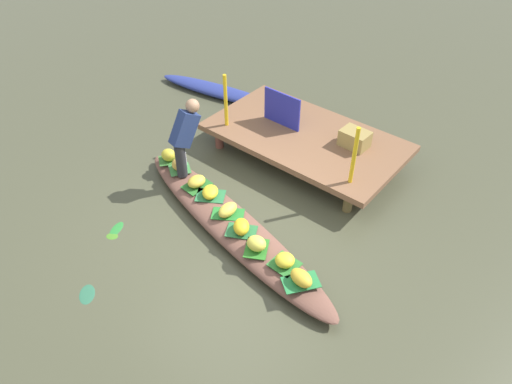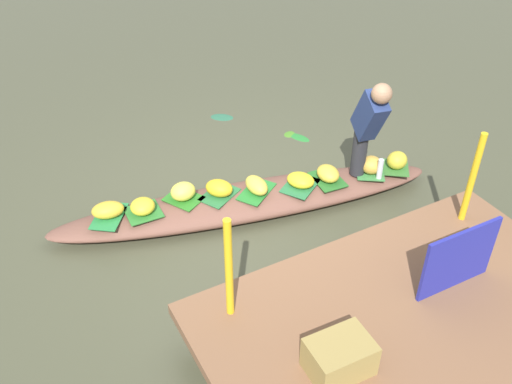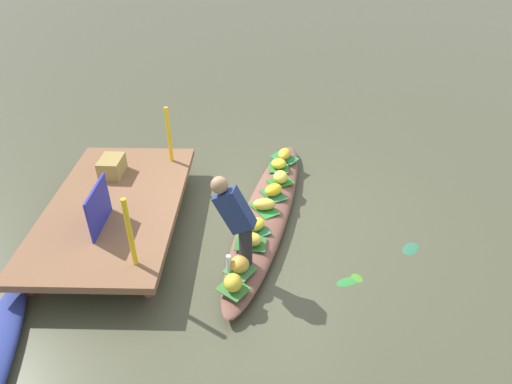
{
  "view_description": "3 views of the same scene",
  "coord_description": "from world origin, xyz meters",
  "px_view_note": "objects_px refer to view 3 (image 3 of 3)",
  "views": [
    {
      "loc": [
        3.29,
        -3.44,
        4.74
      ],
      "look_at": [
        -0.04,
        0.6,
        0.3
      ],
      "focal_mm": 33.36,
      "sensor_mm": 36.0,
      "label": 1
    },
    {
      "loc": [
        2.19,
        4.24,
        3.78
      ],
      "look_at": [
        0.07,
        0.32,
        0.47
      ],
      "focal_mm": 40.0,
      "sensor_mm": 36.0,
      "label": 2
    },
    {
      "loc": [
        -5.35,
        0.04,
        4.07
      ],
      "look_at": [
        0.04,
        0.16,
        0.45
      ],
      "focal_mm": 31.88,
      "sensor_mm": 36.0,
      "label": 3
    }
  ],
  "objects_px": {
    "banana_bunch_3": "(284,154)",
    "water_bottle": "(229,264)",
    "banana_bunch_6": "(254,224)",
    "vendor_boat": "(267,212)",
    "banana_bunch_5": "(251,239)",
    "banana_bunch_4": "(281,177)",
    "market_banner": "(99,207)",
    "produce_crate": "(112,166)",
    "banana_bunch_2": "(264,204)",
    "banana_bunch_0": "(273,190)",
    "banana_bunch_1": "(240,264)",
    "banana_bunch_8": "(233,283)",
    "banana_bunch_7": "(279,164)",
    "vendor_person": "(236,217)"
  },
  "relations": [
    {
      "from": "market_banner",
      "to": "banana_bunch_5",
      "type": "bearing_deg",
      "value": -92.49
    },
    {
      "from": "banana_bunch_3",
      "to": "vendor_person",
      "type": "height_order",
      "value": "vendor_person"
    },
    {
      "from": "water_bottle",
      "to": "market_banner",
      "type": "bearing_deg",
      "value": 70.03
    },
    {
      "from": "banana_bunch_2",
      "to": "banana_bunch_3",
      "type": "distance_m",
      "value": 1.51
    },
    {
      "from": "banana_bunch_8",
      "to": "market_banner",
      "type": "bearing_deg",
      "value": 62.66
    },
    {
      "from": "banana_bunch_7",
      "to": "banana_bunch_3",
      "type": "bearing_deg",
      "value": -17.73
    },
    {
      "from": "banana_bunch_7",
      "to": "banana_bunch_0",
      "type": "bearing_deg",
      "value": 173.15
    },
    {
      "from": "banana_bunch_7",
      "to": "vendor_person",
      "type": "bearing_deg",
      "value": 166.17
    },
    {
      "from": "banana_bunch_1",
      "to": "banana_bunch_2",
      "type": "bearing_deg",
      "value": -12.6
    },
    {
      "from": "banana_bunch_0",
      "to": "banana_bunch_1",
      "type": "bearing_deg",
      "value": 165.63
    },
    {
      "from": "produce_crate",
      "to": "market_banner",
      "type": "bearing_deg",
      "value": -169.98
    },
    {
      "from": "banana_bunch_1",
      "to": "vendor_person",
      "type": "xyz_separation_m",
      "value": [
        0.16,
        0.04,
        0.58
      ]
    },
    {
      "from": "vendor_person",
      "to": "banana_bunch_5",
      "type": "bearing_deg",
      "value": -25.45
    },
    {
      "from": "vendor_boat",
      "to": "banana_bunch_5",
      "type": "bearing_deg",
      "value": 178.17
    },
    {
      "from": "vendor_boat",
      "to": "banana_bunch_2",
      "type": "distance_m",
      "value": 0.22
    },
    {
      "from": "banana_bunch_8",
      "to": "vendor_person",
      "type": "bearing_deg",
      "value": -1.93
    },
    {
      "from": "vendor_boat",
      "to": "produce_crate",
      "type": "height_order",
      "value": "produce_crate"
    },
    {
      "from": "banana_bunch_4",
      "to": "banana_bunch_8",
      "type": "relative_size",
      "value": 1.11
    },
    {
      "from": "banana_bunch_5",
      "to": "vendor_person",
      "type": "bearing_deg",
      "value": 154.55
    },
    {
      "from": "banana_bunch_2",
      "to": "market_banner",
      "type": "relative_size",
      "value": 0.44
    },
    {
      "from": "banana_bunch_1",
      "to": "banana_bunch_5",
      "type": "height_order",
      "value": "banana_bunch_1"
    },
    {
      "from": "banana_bunch_3",
      "to": "produce_crate",
      "type": "relative_size",
      "value": 0.71
    },
    {
      "from": "produce_crate",
      "to": "banana_bunch_7",
      "type": "bearing_deg",
      "value": -77.83
    },
    {
      "from": "banana_bunch_1",
      "to": "water_bottle",
      "type": "bearing_deg",
      "value": 95.25
    },
    {
      "from": "banana_bunch_1",
      "to": "banana_bunch_4",
      "type": "bearing_deg",
      "value": -14.98
    },
    {
      "from": "banana_bunch_4",
      "to": "vendor_person",
      "type": "xyz_separation_m",
      "value": [
        -1.82,
        0.57,
        0.59
      ]
    },
    {
      "from": "banana_bunch_3",
      "to": "water_bottle",
      "type": "relative_size",
      "value": 1.3
    },
    {
      "from": "banana_bunch_1",
      "to": "produce_crate",
      "type": "distance_m",
      "value": 2.77
    },
    {
      "from": "banana_bunch_1",
      "to": "water_bottle",
      "type": "distance_m",
      "value": 0.13
    },
    {
      "from": "vendor_boat",
      "to": "banana_bunch_8",
      "type": "relative_size",
      "value": 17.68
    },
    {
      "from": "banana_bunch_6",
      "to": "vendor_boat",
      "type": "bearing_deg",
      "value": -17.43
    },
    {
      "from": "banana_bunch_6",
      "to": "banana_bunch_8",
      "type": "xyz_separation_m",
      "value": [
        -1.11,
        0.21,
        0.03
      ]
    },
    {
      "from": "banana_bunch_6",
      "to": "water_bottle",
      "type": "bearing_deg",
      "value": 160.83
    },
    {
      "from": "vendor_boat",
      "to": "banana_bunch_3",
      "type": "xyz_separation_m",
      "value": [
        1.39,
        -0.29,
        0.2
      ]
    },
    {
      "from": "banana_bunch_3",
      "to": "vendor_boat",
      "type": "bearing_deg",
      "value": 168.21
    },
    {
      "from": "banana_bunch_4",
      "to": "banana_bunch_8",
      "type": "xyz_separation_m",
      "value": [
        -2.29,
        0.59,
        0.01
      ]
    },
    {
      "from": "banana_bunch_2",
      "to": "produce_crate",
      "type": "distance_m",
      "value": 2.41
    },
    {
      "from": "vendor_boat",
      "to": "market_banner",
      "type": "height_order",
      "value": "market_banner"
    },
    {
      "from": "banana_bunch_0",
      "to": "banana_bunch_7",
      "type": "xyz_separation_m",
      "value": [
        0.79,
        -0.1,
        -0.01
      ]
    },
    {
      "from": "market_banner",
      "to": "produce_crate",
      "type": "relative_size",
      "value": 1.64
    },
    {
      "from": "market_banner",
      "to": "banana_bunch_0",
      "type": "bearing_deg",
      "value": -64.35
    },
    {
      "from": "banana_bunch_4",
      "to": "market_banner",
      "type": "distance_m",
      "value": 2.74
    },
    {
      "from": "banana_bunch_2",
      "to": "banana_bunch_7",
      "type": "height_order",
      "value": "banana_bunch_2"
    },
    {
      "from": "market_banner",
      "to": "banana_bunch_3",
      "type": "bearing_deg",
      "value": -47.71
    },
    {
      "from": "vendor_person",
      "to": "banana_bunch_8",
      "type": "bearing_deg",
      "value": 178.07
    },
    {
      "from": "vendor_boat",
      "to": "banana_bunch_7",
      "type": "relative_size",
      "value": 16.8
    },
    {
      "from": "vendor_boat",
      "to": "banana_bunch_7",
      "type": "bearing_deg",
      "value": 2.01
    },
    {
      "from": "banana_bunch_2",
      "to": "produce_crate",
      "type": "bearing_deg",
      "value": 75.3
    },
    {
      "from": "banana_bunch_8",
      "to": "water_bottle",
      "type": "distance_m",
      "value": 0.3
    },
    {
      "from": "banana_bunch_5",
      "to": "banana_bunch_7",
      "type": "relative_size",
      "value": 1.17
    }
  ]
}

